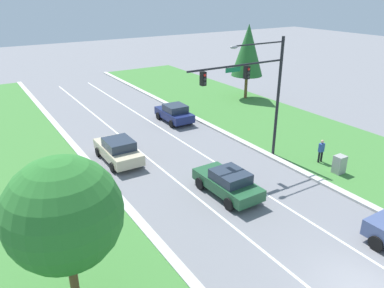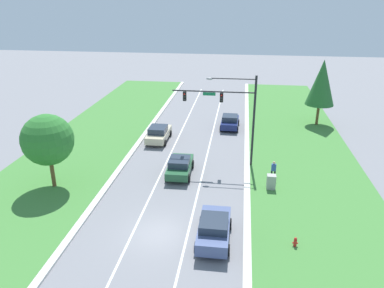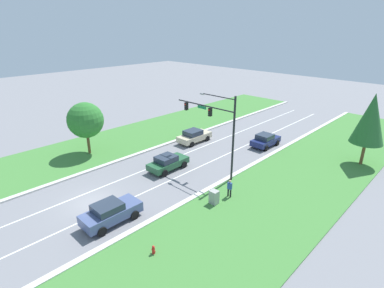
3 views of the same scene
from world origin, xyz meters
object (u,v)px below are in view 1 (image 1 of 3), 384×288
(forest_sedan, at_px, (228,182))
(utility_cabinet, at_px, (339,165))
(champagne_sedan, at_px, (118,150))
(oak_near_left_tree, at_px, (64,214))
(pedestrian, at_px, (321,150))
(conifer_near_right_tree, at_px, (248,50))
(navy_sedan, at_px, (174,113))
(traffic_signal_mast, at_px, (257,84))

(forest_sedan, relative_size, utility_cabinet, 3.56)
(champagne_sedan, distance_m, utility_cabinet, 14.61)
(utility_cabinet, relative_size, oak_near_left_tree, 0.21)
(champagne_sedan, xyz_separation_m, utility_cabinet, (11.24, -9.34, -0.21))
(champagne_sedan, distance_m, oak_near_left_tree, 13.26)
(champagne_sedan, relative_size, pedestrian, 2.77)
(conifer_near_right_tree, bearing_deg, navy_sedan, -166.10)
(champagne_sedan, bearing_deg, pedestrian, -32.96)
(utility_cabinet, bearing_deg, oak_near_left_tree, -173.72)
(navy_sedan, height_order, utility_cabinet, navy_sedan)
(navy_sedan, xyz_separation_m, conifer_near_right_tree, (10.29, 2.55, 4.34))
(traffic_signal_mast, bearing_deg, navy_sedan, 92.02)
(pedestrian, bearing_deg, utility_cabinet, 81.75)
(pedestrian, distance_m, conifer_near_right_tree, 16.99)
(traffic_signal_mast, bearing_deg, pedestrian, -34.87)
(navy_sedan, xyz_separation_m, pedestrian, (4.17, -12.73, 0.13))
(forest_sedan, distance_m, oak_near_left_tree, 10.90)
(utility_cabinet, height_order, conifer_near_right_tree, conifer_near_right_tree)
(pedestrian, relative_size, oak_near_left_tree, 0.28)
(navy_sedan, bearing_deg, traffic_signal_mast, -86.76)
(pedestrian, xyz_separation_m, oak_near_left_tree, (-17.72, -3.65, 3.15))
(pedestrian, bearing_deg, navy_sedan, -70.92)
(navy_sedan, distance_m, pedestrian, 13.40)
(traffic_signal_mast, xyz_separation_m, forest_sedan, (-4.14, -2.73, -4.65))
(utility_cabinet, xyz_separation_m, conifer_near_right_tree, (6.40, 17.01, 4.52))
(forest_sedan, relative_size, pedestrian, 2.65)
(champagne_sedan, height_order, pedestrian, pedestrian)
(champagne_sedan, relative_size, conifer_near_right_tree, 0.60)
(forest_sedan, relative_size, conifer_near_right_tree, 0.57)
(champagne_sedan, distance_m, conifer_near_right_tree, 19.71)
(forest_sedan, bearing_deg, champagne_sedan, 113.73)
(navy_sedan, distance_m, conifer_near_right_tree, 11.45)
(traffic_signal_mast, height_order, oak_near_left_tree, traffic_signal_mast)
(navy_sedan, height_order, forest_sedan, navy_sedan)
(traffic_signal_mast, bearing_deg, conifer_near_right_tree, 51.80)
(pedestrian, xyz_separation_m, conifer_near_right_tree, (6.12, 15.28, 4.21))
(champagne_sedan, height_order, forest_sedan, champagne_sedan)
(traffic_signal_mast, distance_m, oak_near_left_tree, 15.33)
(navy_sedan, bearing_deg, conifer_near_right_tree, 15.12)
(navy_sedan, xyz_separation_m, champagne_sedan, (-7.35, -5.13, 0.03))
(traffic_signal_mast, height_order, conifer_near_right_tree, traffic_signal_mast)
(champagne_sedan, xyz_separation_m, oak_near_left_tree, (-6.20, -11.26, 3.25))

